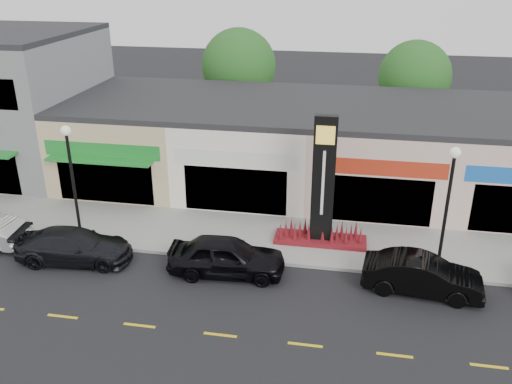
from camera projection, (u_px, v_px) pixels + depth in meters
The scene contains 15 objects.
ground at pixel (238, 288), 21.78m from camera, with size 120.00×120.00×0.00m, color black.
sidewalk at pixel (257, 236), 25.67m from camera, with size 52.00×4.30×0.15m, color gray.
curb at pixel (248, 260), 23.64m from camera, with size 52.00×0.20×0.15m, color gray.
shop_beige at pixel (139, 135), 32.55m from camera, with size 7.00×10.85×4.80m.
shop_cream at pixel (253, 141), 31.42m from camera, with size 7.00×10.01×4.80m.
shop_pink_w at pixel (376, 148), 30.28m from camera, with size 7.00×10.01×4.80m.
shop_pink_e at pixel (508, 156), 29.14m from camera, with size 7.00×10.01×4.80m.
tree_rear_west at pixel (239, 66), 37.94m from camera, with size 5.20×5.20×7.83m.
tree_rear_mid at pixel (415, 77), 36.12m from camera, with size 4.80×4.80×7.29m.
lamp_west_near at pixel (72, 172), 23.95m from camera, with size 0.44×0.44×5.47m.
lamp_east_near at pixel (448, 199), 21.34m from camera, with size 0.44×0.44×5.47m.
pylon_sign at pixel (322, 200), 24.17m from camera, with size 4.20×1.30×6.00m.
car_dark_sedan at pixel (74, 246), 23.45m from camera, with size 5.00×2.03×1.45m, color black.
car_black_sedan at pixel (227, 256), 22.47m from camera, with size 4.85×1.95×1.65m, color black.
car_black_conv at pixel (422, 275), 21.23m from camera, with size 4.62×1.61×1.52m, color black.
Camera 1 is at (3.99, -18.00, 12.24)m, focal length 38.00 mm.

